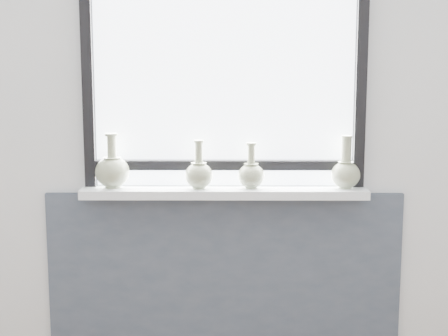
{
  "coord_description": "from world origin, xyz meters",
  "views": [
    {
      "loc": [
        0.01,
        -1.41,
        1.51
      ],
      "look_at": [
        0.0,
        1.55,
        1.02
      ],
      "focal_mm": 55.0,
      "sensor_mm": 36.0,
      "label": 1
    }
  ],
  "objects_px": {
    "vase_b": "(199,173)",
    "vase_c": "(251,174)",
    "vase_a": "(112,170)",
    "vase_d": "(346,172)",
    "windowsill": "(224,192)"
  },
  "relations": [
    {
      "from": "vase_b",
      "to": "vase_c",
      "type": "distance_m",
      "value": 0.24
    },
    {
      "from": "vase_a",
      "to": "vase_c",
      "type": "bearing_deg",
      "value": -0.77
    },
    {
      "from": "vase_d",
      "to": "vase_b",
      "type": "bearing_deg",
      "value": -179.36
    },
    {
      "from": "windowsill",
      "to": "vase_d",
      "type": "relative_size",
      "value": 5.39
    },
    {
      "from": "vase_a",
      "to": "vase_c",
      "type": "height_order",
      "value": "vase_a"
    },
    {
      "from": "vase_a",
      "to": "vase_b",
      "type": "relative_size",
      "value": 1.13
    },
    {
      "from": "vase_a",
      "to": "vase_b",
      "type": "bearing_deg",
      "value": -2.3
    },
    {
      "from": "vase_b",
      "to": "vase_c",
      "type": "relative_size",
      "value": 1.06
    },
    {
      "from": "vase_b",
      "to": "vase_c",
      "type": "xyz_separation_m",
      "value": [
        0.24,
        0.01,
        -0.0
      ]
    },
    {
      "from": "vase_a",
      "to": "vase_d",
      "type": "distance_m",
      "value": 1.08
    },
    {
      "from": "vase_b",
      "to": "vase_c",
      "type": "bearing_deg",
      "value": 1.78
    },
    {
      "from": "windowsill",
      "to": "vase_b",
      "type": "bearing_deg",
      "value": -174.55
    },
    {
      "from": "vase_b",
      "to": "vase_d",
      "type": "distance_m",
      "value": 0.68
    },
    {
      "from": "vase_a",
      "to": "vase_c",
      "type": "distance_m",
      "value": 0.64
    },
    {
      "from": "windowsill",
      "to": "vase_a",
      "type": "bearing_deg",
      "value": 179.45
    }
  ]
}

